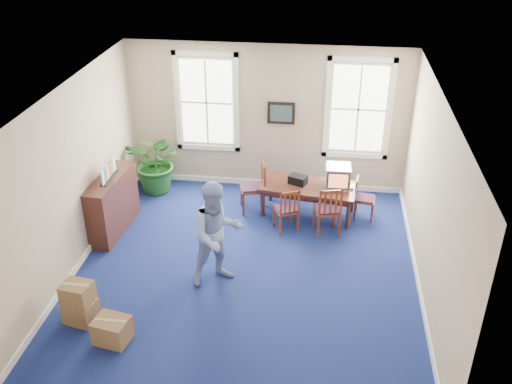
# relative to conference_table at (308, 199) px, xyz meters

# --- Properties ---
(floor) EXTENTS (6.50, 6.50, 0.00)m
(floor) POSITION_rel_conference_table_xyz_m (-0.98, -2.08, -0.33)
(floor) COLOR navy
(floor) RESTS_ON ground
(ceiling) EXTENTS (6.50, 6.50, 0.00)m
(ceiling) POSITION_rel_conference_table_xyz_m (-0.98, -2.08, 2.87)
(ceiling) COLOR white
(ceiling) RESTS_ON ground
(wall_back) EXTENTS (6.50, 0.00, 6.50)m
(wall_back) POSITION_rel_conference_table_xyz_m (-0.98, 1.17, 1.27)
(wall_back) COLOR tan
(wall_back) RESTS_ON ground
(wall_front) EXTENTS (6.50, 0.00, 6.50)m
(wall_front) POSITION_rel_conference_table_xyz_m (-0.98, -5.33, 1.27)
(wall_front) COLOR tan
(wall_front) RESTS_ON ground
(wall_left) EXTENTS (0.00, 6.50, 6.50)m
(wall_left) POSITION_rel_conference_table_xyz_m (-3.98, -2.08, 1.27)
(wall_left) COLOR tan
(wall_left) RESTS_ON ground
(wall_right) EXTENTS (0.00, 6.50, 6.50)m
(wall_right) POSITION_rel_conference_table_xyz_m (2.02, -2.08, 1.27)
(wall_right) COLOR tan
(wall_right) RESTS_ON ground
(baseboard_back) EXTENTS (6.00, 0.04, 0.12)m
(baseboard_back) POSITION_rel_conference_table_xyz_m (-0.98, 1.14, -0.27)
(baseboard_back) COLOR white
(baseboard_back) RESTS_ON ground
(baseboard_left) EXTENTS (0.04, 6.50, 0.12)m
(baseboard_left) POSITION_rel_conference_table_xyz_m (-3.95, -2.08, -0.27)
(baseboard_left) COLOR white
(baseboard_left) RESTS_ON ground
(baseboard_right) EXTENTS (0.04, 6.50, 0.12)m
(baseboard_right) POSITION_rel_conference_table_xyz_m (1.99, -2.08, -0.27)
(baseboard_right) COLOR white
(baseboard_right) RESTS_ON ground
(window_left) EXTENTS (1.40, 0.12, 2.20)m
(window_left) POSITION_rel_conference_table_xyz_m (-2.28, 1.15, 1.57)
(window_left) COLOR white
(window_left) RESTS_ON ground
(window_right) EXTENTS (1.40, 0.12, 2.20)m
(window_right) POSITION_rel_conference_table_xyz_m (0.92, 1.15, 1.57)
(window_right) COLOR white
(window_right) RESTS_ON ground
(wall_picture) EXTENTS (0.58, 0.06, 0.48)m
(wall_picture) POSITION_rel_conference_table_xyz_m (-0.68, 1.12, 1.42)
(wall_picture) COLOR black
(wall_picture) RESTS_ON ground
(conference_table) EXTENTS (2.04, 1.14, 0.66)m
(conference_table) POSITION_rel_conference_table_xyz_m (0.00, 0.00, 0.00)
(conference_table) COLOR #472219
(conference_table) RESTS_ON ground
(crt_tv) EXTENTS (0.50, 0.55, 0.44)m
(crt_tv) POSITION_rel_conference_table_xyz_m (0.57, 0.04, 0.55)
(crt_tv) COLOR #B7B7BC
(crt_tv) RESTS_ON conference_table
(game_console) EXTENTS (0.15, 0.18, 0.04)m
(game_console) POSITION_rel_conference_table_xyz_m (0.84, 0.00, 0.35)
(game_console) COLOR white
(game_console) RESTS_ON conference_table
(equipment_bag) EXTENTS (0.41, 0.35, 0.18)m
(equipment_bag) POSITION_rel_conference_table_xyz_m (-0.22, 0.04, 0.42)
(equipment_bag) COLOR black
(equipment_bag) RESTS_ON conference_table
(chair_near_left) EXTENTS (0.56, 0.56, 0.93)m
(chair_near_left) POSITION_rel_conference_table_xyz_m (-0.40, -0.66, 0.14)
(chair_near_left) COLOR maroon
(chair_near_left) RESTS_ON ground
(chair_near_right) EXTENTS (0.57, 0.57, 1.04)m
(chair_near_right) POSITION_rel_conference_table_xyz_m (0.40, -0.66, 0.19)
(chair_near_right) COLOR maroon
(chair_near_right) RESTS_ON ground
(chair_end_left) EXTENTS (0.58, 0.58, 1.08)m
(chair_end_left) POSITION_rel_conference_table_xyz_m (-1.14, 0.00, 0.21)
(chair_end_left) COLOR maroon
(chair_end_left) RESTS_ON ground
(chair_end_right) EXTENTS (0.44, 0.44, 0.88)m
(chair_end_right) POSITION_rel_conference_table_xyz_m (1.14, 0.00, 0.11)
(chair_end_right) COLOR maroon
(chair_end_right) RESTS_ON ground
(man) EXTENTS (1.15, 1.08, 1.88)m
(man) POSITION_rel_conference_table_xyz_m (-1.41, -2.43, 0.61)
(man) COLOR #8294C7
(man) RESTS_ON ground
(credenza) EXTENTS (0.56, 1.55, 1.20)m
(credenza) POSITION_rel_conference_table_xyz_m (-3.73, -1.11, 0.27)
(credenza) COLOR #472219
(credenza) RESTS_ON ground
(brochure_rack) EXTENTS (0.16, 0.74, 0.32)m
(brochure_rack) POSITION_rel_conference_table_xyz_m (-3.71, -1.11, 1.03)
(brochure_rack) COLOR #99999E
(brochure_rack) RESTS_ON credenza
(potted_plant) EXTENTS (1.50, 1.39, 1.38)m
(potted_plant) POSITION_rel_conference_table_xyz_m (-3.31, 0.58, 0.36)
(potted_plant) COLOR #1E591D
(potted_plant) RESTS_ON ground
(cardboard_boxes) EXTENTS (1.56, 1.56, 0.73)m
(cardboard_boxes) POSITION_rel_conference_table_xyz_m (-3.16, -3.63, 0.04)
(cardboard_boxes) COLOR olive
(cardboard_boxes) RESTS_ON ground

